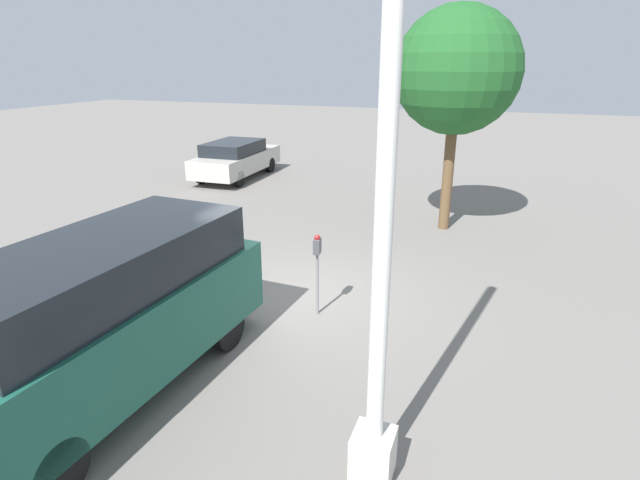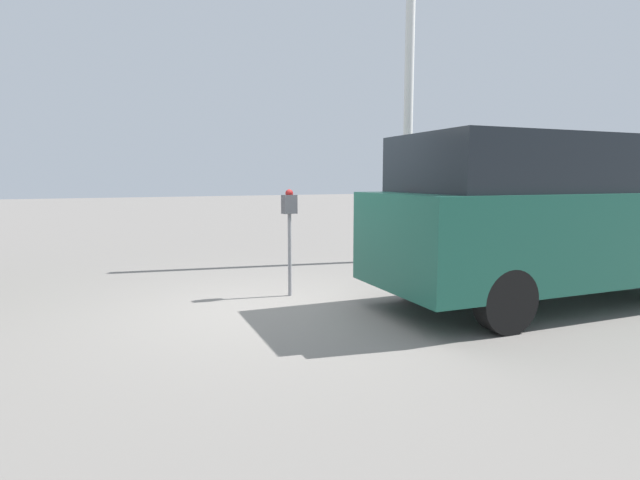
# 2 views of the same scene
# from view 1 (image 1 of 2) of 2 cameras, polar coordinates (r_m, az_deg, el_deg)

# --- Properties ---
(ground_plane) EXTENTS (80.00, 80.00, 0.00)m
(ground_plane) POSITION_cam_1_polar(r_m,az_deg,el_deg) (9.58, -3.06, -6.70)
(ground_plane) COLOR slate
(parking_meter_near) EXTENTS (0.21, 0.14, 1.50)m
(parking_meter_near) POSITION_cam_1_polar(r_m,az_deg,el_deg) (8.57, -0.32, -1.88)
(parking_meter_near) COLOR gray
(parking_meter_near) RESTS_ON ground
(lamp_post) EXTENTS (0.44, 0.44, 6.30)m
(lamp_post) POSITION_cam_1_polar(r_m,az_deg,el_deg) (4.75, 6.95, -5.29)
(lamp_post) COLOR beige
(lamp_post) RESTS_ON ground
(parked_van) EXTENTS (5.14, 2.15, 2.16)m
(parked_van) POSITION_cam_1_polar(r_m,az_deg,el_deg) (7.13, -23.48, -7.75)
(parked_van) COLOR #195142
(parked_van) RESTS_ON ground
(car_distant) EXTENTS (4.41, 1.82, 1.41)m
(car_distant) POSITION_cam_1_polar(r_m,az_deg,el_deg) (19.56, -9.58, 9.18)
(car_distant) COLOR #B7B2A8
(car_distant) RESTS_ON ground
(street_tree) EXTENTS (3.09, 3.09, 5.58)m
(street_tree) POSITION_cam_1_polar(r_m,az_deg,el_deg) (13.24, 15.39, 18.08)
(street_tree) COLOR brown
(street_tree) RESTS_ON ground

